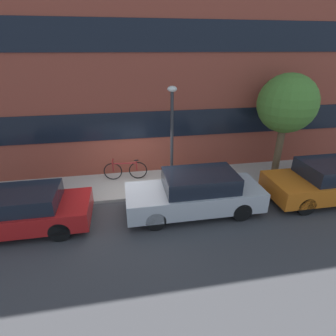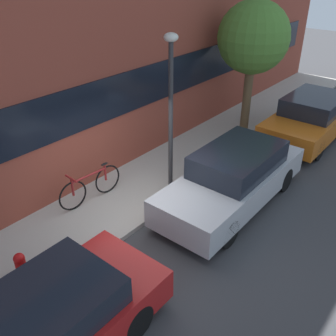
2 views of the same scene
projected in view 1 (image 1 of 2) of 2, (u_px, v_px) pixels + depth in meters
The scene contains 10 objects.
ground_plane at pixel (136, 200), 9.56m from camera, with size 56.00×56.00×0.00m, color #38383A.
sidewalk_strip at pixel (134, 185), 10.54m from camera, with size 28.00×2.24×0.11m.
rowhouse_facade at pixel (125, 50), 9.88m from camera, with size 28.00×1.02×9.96m.
parked_car_red at pixel (17, 211), 7.79m from camera, with size 4.32×1.67×1.28m.
parked_car_silver at pixel (195, 193), 8.63m from camera, with size 4.47×1.67×1.43m.
parked_car_orange at pixel (328, 181), 9.42m from camera, with size 4.25×1.81×1.42m.
fire_hydrant at pixel (55, 190), 9.38m from camera, with size 0.51×0.28×0.67m.
bicycle at pixel (125, 170), 10.71m from camera, with size 1.76×0.44×0.85m.
street_tree at pixel (287, 104), 10.01m from camera, with size 2.24×2.24×4.15m.
lamp_post at pixel (172, 127), 9.18m from camera, with size 0.32×0.32×3.83m.
Camera 1 is at (-0.28, -8.28, 5.07)m, focal length 28.00 mm.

